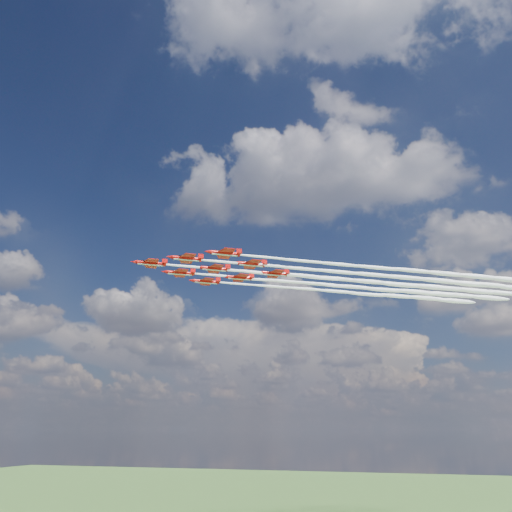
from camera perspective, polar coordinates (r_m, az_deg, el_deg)
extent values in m
cylinder|color=red|center=(152.45, -11.97, -0.81)|extent=(7.30, 5.18, 1.09)
cone|color=red|center=(152.26, -13.83, -0.64)|extent=(2.27, 1.99, 1.09)
cone|color=red|center=(152.77, -10.23, -0.97)|extent=(1.79, 1.64, 0.99)
ellipsoid|color=black|center=(152.49, -12.70, -0.58)|extent=(2.23, 1.87, 0.71)
cube|color=red|center=(152.46, -11.79, -0.85)|extent=(7.58, 9.43, 0.14)
cube|color=red|center=(152.71, -10.49, -0.94)|extent=(3.09, 3.77, 0.12)
cube|color=red|center=(153.01, -10.39, -0.63)|extent=(1.42, 0.97, 1.79)
cube|color=silver|center=(152.30, -11.98, -0.99)|extent=(6.78, 4.75, 0.12)
cylinder|color=red|center=(146.32, -7.94, -0.27)|extent=(7.30, 5.18, 1.09)
cone|color=red|center=(145.80, -9.88, -0.10)|extent=(2.27, 1.99, 1.09)
cone|color=red|center=(146.96, -6.14, -0.43)|extent=(1.79, 1.64, 0.99)
ellipsoid|color=black|center=(146.23, -8.71, -0.04)|extent=(2.23, 1.87, 0.71)
cube|color=red|center=(146.36, -7.75, -0.31)|extent=(7.58, 9.43, 0.14)
cube|color=red|center=(146.86, -6.41, -0.41)|extent=(3.09, 3.77, 0.12)
cube|color=red|center=(147.18, -6.32, -0.09)|extent=(1.42, 0.97, 1.79)
cube|color=silver|center=(146.16, -7.95, -0.45)|extent=(6.78, 4.75, 0.12)
cylinder|color=red|center=(160.27, -8.71, -1.92)|extent=(7.30, 5.18, 1.09)
cone|color=red|center=(159.80, -10.47, -1.77)|extent=(2.27, 1.99, 1.09)
cone|color=red|center=(160.86, -7.06, -2.06)|extent=(1.79, 1.64, 0.99)
ellipsoid|color=black|center=(160.20, -9.40, -1.71)|extent=(2.23, 1.87, 0.71)
cube|color=red|center=(160.31, -8.53, -1.95)|extent=(7.58, 9.43, 0.14)
cube|color=red|center=(160.76, -7.30, -2.04)|extent=(3.09, 3.77, 0.12)
cube|color=red|center=(161.06, -7.22, -1.74)|extent=(1.42, 0.97, 1.79)
cube|color=silver|center=(160.13, -8.71, -2.09)|extent=(6.78, 4.75, 0.12)
cylinder|color=red|center=(140.99, -3.59, 0.32)|extent=(7.30, 5.18, 1.09)
cone|color=red|center=(140.10, -5.57, 0.50)|extent=(2.27, 1.99, 1.09)
cone|color=red|center=(141.98, -1.75, 0.14)|extent=(1.79, 1.64, 0.99)
ellipsoid|color=black|center=(140.76, -4.38, 0.56)|extent=(2.23, 1.87, 0.71)
cube|color=red|center=(141.07, -3.39, 0.28)|extent=(7.58, 9.43, 0.14)
cube|color=red|center=(141.82, -2.02, 0.17)|extent=(3.09, 3.77, 0.12)
cube|color=red|center=(142.16, -1.94, 0.50)|extent=(1.42, 0.97, 1.79)
cube|color=silver|center=(140.82, -3.59, 0.12)|extent=(6.78, 4.75, 0.12)
cylinder|color=red|center=(154.72, -4.76, -1.45)|extent=(7.30, 5.18, 1.09)
cone|color=red|center=(153.91, -6.58, -1.29)|extent=(2.27, 1.99, 1.09)
cone|color=red|center=(155.62, -3.08, -1.59)|extent=(1.79, 1.64, 0.99)
ellipsoid|color=black|center=(154.51, -5.48, -1.23)|extent=(2.23, 1.87, 0.71)
cube|color=red|center=(154.79, -4.58, -1.48)|extent=(7.58, 9.43, 0.14)
cube|color=red|center=(155.48, -3.33, -1.57)|extent=(3.09, 3.77, 0.12)
cube|color=red|center=(155.79, -3.25, -1.26)|extent=(1.42, 0.97, 1.79)
cube|color=silver|center=(154.57, -4.77, -1.62)|extent=(6.78, 4.75, 0.12)
cylinder|color=red|center=(168.62, -5.75, -2.92)|extent=(7.30, 5.18, 1.09)
cone|color=red|center=(167.88, -7.42, -2.78)|extent=(2.27, 1.99, 1.09)
cone|color=red|center=(169.45, -4.19, -3.05)|extent=(1.79, 1.64, 0.99)
ellipsoid|color=black|center=(168.43, -6.41, -2.72)|extent=(2.23, 1.87, 0.71)
cube|color=red|center=(168.69, -5.58, -2.95)|extent=(7.58, 9.43, 0.14)
cube|color=red|center=(169.32, -4.42, -3.03)|extent=(3.09, 3.77, 0.12)
cube|color=red|center=(169.61, -4.35, -2.74)|extent=(1.42, 0.97, 1.79)
cube|color=silver|center=(168.48, -5.75, -3.08)|extent=(6.78, 4.75, 0.12)
cylinder|color=red|center=(149.95, -0.55, -0.93)|extent=(7.30, 5.18, 1.09)
cone|color=red|center=(148.79, -2.40, -0.77)|extent=(2.27, 1.99, 1.09)
cone|color=red|center=(151.19, 1.15, -1.08)|extent=(1.79, 1.64, 0.99)
ellipsoid|color=black|center=(149.61, -1.29, -0.70)|extent=(2.23, 1.87, 0.71)
cube|color=red|center=(150.06, -0.37, -0.97)|extent=(7.58, 9.43, 0.14)
cube|color=red|center=(150.99, 0.90, -1.06)|extent=(3.09, 3.77, 0.12)
cube|color=red|center=(151.33, 0.97, -0.75)|extent=(1.42, 0.97, 1.79)
cube|color=silver|center=(149.80, -0.55, -1.11)|extent=(6.78, 4.75, 0.12)
cylinder|color=red|center=(163.60, -1.92, -2.49)|extent=(7.30, 5.18, 1.09)
cone|color=red|center=(162.54, -3.62, -2.35)|extent=(2.27, 1.99, 1.09)
cone|color=red|center=(164.73, -0.34, -2.62)|extent=(1.79, 1.64, 0.99)
ellipsoid|color=black|center=(163.29, -2.59, -2.29)|extent=(2.23, 1.87, 0.71)
cube|color=red|center=(163.70, -1.75, -2.53)|extent=(7.58, 9.43, 0.14)
cube|color=red|center=(164.55, -0.57, -2.60)|extent=(3.09, 3.77, 0.12)
cube|color=red|center=(164.86, -0.51, -2.31)|extent=(1.42, 0.97, 1.79)
cube|color=silver|center=(163.46, -1.92, -2.66)|extent=(6.78, 4.75, 0.12)
cylinder|color=red|center=(159.36, 2.13, -2.03)|extent=(7.30, 5.18, 1.09)
cone|color=red|center=(157.96, 0.41, -1.89)|extent=(2.27, 1.99, 1.09)
cone|color=red|center=(160.80, 3.72, -2.16)|extent=(1.79, 1.64, 0.99)
ellipsoid|color=black|center=(158.91, 1.45, -1.82)|extent=(2.23, 1.87, 0.71)
cube|color=red|center=(159.49, 2.30, -2.06)|extent=(7.58, 9.43, 0.14)
cube|color=red|center=(160.58, 3.48, -2.15)|extent=(3.09, 3.77, 0.12)
cube|color=red|center=(160.91, 3.54, -1.85)|extent=(1.42, 0.97, 1.79)
cube|color=silver|center=(159.21, 2.13, -2.20)|extent=(6.78, 4.75, 0.12)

